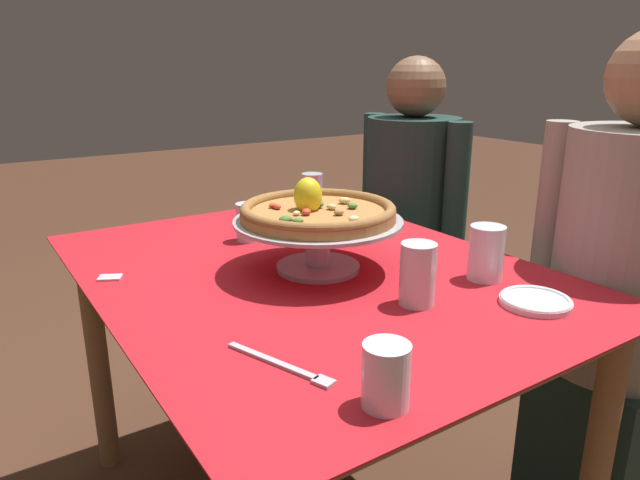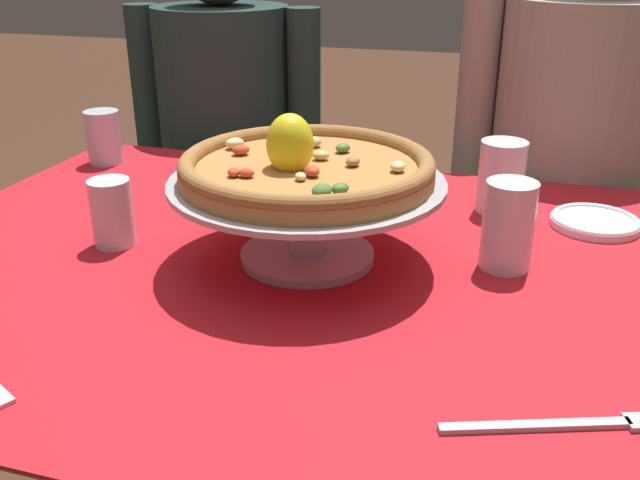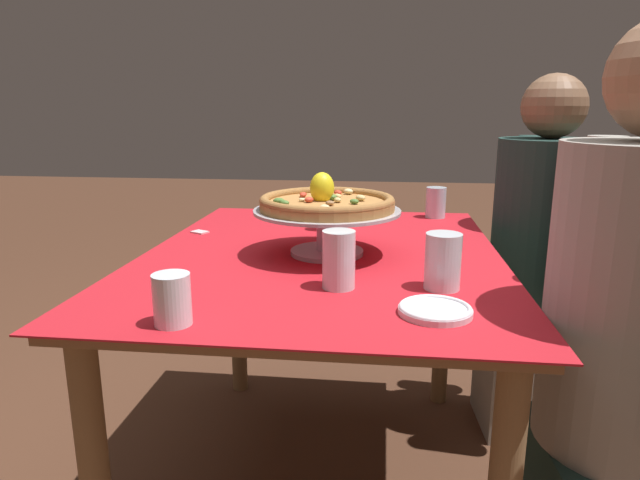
% 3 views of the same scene
% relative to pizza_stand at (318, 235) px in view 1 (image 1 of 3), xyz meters
% --- Properties ---
extents(dining_table, '(1.24, 0.96, 0.73)m').
position_rel_pizza_stand_xyz_m(dining_table, '(-0.02, -0.02, -0.19)').
color(dining_table, olive).
rests_on(dining_table, ground).
extents(pizza_stand, '(0.39, 0.39, 0.12)m').
position_rel_pizza_stand_xyz_m(pizza_stand, '(0.00, 0.00, 0.00)').
color(pizza_stand, '#B7B7C1').
rests_on(pizza_stand, dining_table).
extents(pizza, '(0.36, 0.36, 0.10)m').
position_rel_pizza_stand_xyz_m(pizza, '(-0.00, -0.00, 0.06)').
color(pizza, '#AD753D').
rests_on(pizza, pizza_stand).
extents(water_glass_side_left, '(0.06, 0.06, 0.10)m').
position_rel_pizza_stand_xyz_m(water_glass_side_left, '(-0.30, -0.03, -0.04)').
color(water_glass_side_left, silver).
rests_on(water_glass_side_left, dining_table).
extents(water_glass_front_right, '(0.07, 0.07, 0.10)m').
position_rel_pizza_stand_xyz_m(water_glass_front_right, '(0.52, -0.23, -0.04)').
color(water_glass_front_right, white).
rests_on(water_glass_front_right, dining_table).
extents(water_glass_back_left, '(0.07, 0.07, 0.11)m').
position_rel_pizza_stand_xyz_m(water_glass_back_left, '(-0.55, 0.33, -0.04)').
color(water_glass_back_left, silver).
rests_on(water_glass_back_left, dining_table).
extents(water_glass_back_right, '(0.08, 0.08, 0.12)m').
position_rel_pizza_stand_xyz_m(water_glass_back_right, '(0.26, 0.28, -0.03)').
color(water_glass_back_right, white).
rests_on(water_glass_back_right, dining_table).
extents(water_glass_side_right, '(0.07, 0.07, 0.13)m').
position_rel_pizza_stand_xyz_m(water_glass_side_right, '(0.28, 0.06, -0.03)').
color(water_glass_side_right, silver).
rests_on(water_glass_side_right, dining_table).
extents(side_plate, '(0.14, 0.14, 0.02)m').
position_rel_pizza_stand_xyz_m(side_plate, '(0.41, 0.25, -0.08)').
color(side_plate, white).
rests_on(side_plate, dining_table).
extents(dinner_fork, '(0.21, 0.09, 0.01)m').
position_rel_pizza_stand_xyz_m(dinner_fork, '(0.35, -0.29, -0.08)').
color(dinner_fork, '#B7B7C1').
rests_on(dinner_fork, dining_table).
extents(sugar_packet, '(0.05, 0.06, 0.00)m').
position_rel_pizza_stand_xyz_m(sugar_packet, '(-0.21, -0.43, -0.08)').
color(sugar_packet, beige).
rests_on(sugar_packet, dining_table).
extents(diner_left, '(0.48, 0.34, 1.22)m').
position_rel_pizza_stand_xyz_m(diner_left, '(-0.43, 0.67, -0.23)').
color(diner_left, gray).
rests_on(diner_left, ground).
extents(diner_right, '(0.50, 0.36, 1.28)m').
position_rel_pizza_stand_xyz_m(diner_right, '(0.39, 0.63, -0.19)').
color(diner_right, '#1E3833').
rests_on(diner_right, ground).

